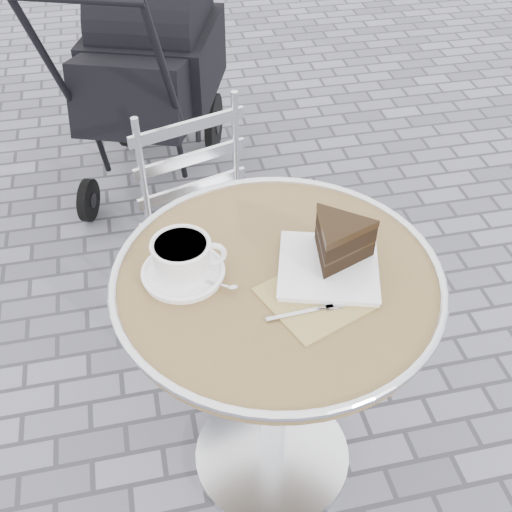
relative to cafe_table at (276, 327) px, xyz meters
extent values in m
plane|color=slate|center=(0.00, 0.00, -0.57)|extent=(80.00, 80.00, 0.00)
cylinder|color=silver|center=(0.00, 0.00, -0.55)|extent=(0.44, 0.44, 0.03)
cylinder|color=silver|center=(0.00, 0.00, -0.20)|extent=(0.07, 0.07, 0.67)
cylinder|color=#9E7C55|center=(0.00, 0.00, 0.15)|extent=(0.70, 0.70, 0.03)
torus|color=silver|center=(0.00, 0.00, 0.16)|extent=(0.72, 0.72, 0.02)
cylinder|color=white|center=(-0.20, 0.05, 0.17)|extent=(0.17, 0.17, 0.01)
cylinder|color=white|center=(-0.20, 0.05, 0.21)|extent=(0.13, 0.13, 0.08)
torus|color=white|center=(-0.13, 0.04, 0.21)|extent=(0.06, 0.02, 0.06)
cylinder|color=beige|center=(-0.20, 0.05, 0.25)|extent=(0.11, 0.11, 0.01)
cube|color=#9B8155|center=(0.06, -0.08, 0.16)|extent=(0.24, 0.24, 0.00)
cube|color=white|center=(0.11, -0.01, 0.17)|extent=(0.26, 0.26, 0.01)
cylinder|color=silver|center=(-0.16, 0.32, -0.37)|extent=(0.02, 0.02, 0.40)
cylinder|color=silver|center=(0.13, 0.41, -0.37)|extent=(0.02, 0.02, 0.40)
cylinder|color=silver|center=(-0.25, 0.61, -0.37)|extent=(0.02, 0.02, 0.40)
cylinder|color=silver|center=(0.04, 0.70, -0.37)|extent=(0.02, 0.02, 0.40)
cube|color=silver|center=(-0.06, 0.51, -0.15)|extent=(0.45, 0.45, 0.02)
cube|color=black|center=(-0.18, 1.45, -0.09)|extent=(0.62, 0.76, 0.40)
cylinder|color=black|center=(-0.47, 1.25, -0.48)|extent=(0.09, 0.18, 0.18)
cylinder|color=black|center=(-0.09, 1.10, -0.48)|extent=(0.09, 0.18, 0.18)
cylinder|color=black|center=(-0.27, 1.80, -0.43)|extent=(0.13, 0.27, 0.28)
cylinder|color=black|center=(0.12, 1.66, -0.43)|extent=(0.13, 0.27, 0.28)
camera|label=1|loc=(-0.26, -0.95, 1.11)|focal=45.00mm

